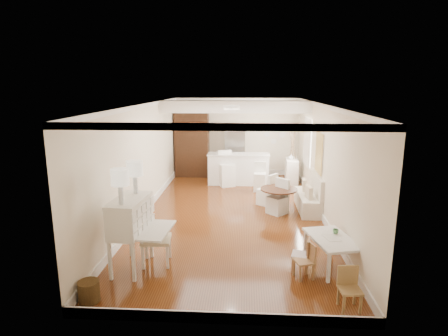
# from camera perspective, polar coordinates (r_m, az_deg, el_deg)

# --- Properties ---
(room) EXTENTS (9.00, 9.04, 2.82)m
(room) POSITION_cam_1_polar(r_m,az_deg,el_deg) (9.52, 1.58, 4.83)
(room) COLOR brown
(room) RESTS_ON ground
(secretary_bureau) EXTENTS (1.11, 1.13, 1.32)m
(secretary_bureau) POSITION_cam_1_polar(r_m,az_deg,el_deg) (6.98, -13.98, -9.70)
(secretary_bureau) COLOR white
(secretary_bureau) RESTS_ON ground
(gustavian_armchair) EXTENTS (0.63, 0.63, 0.98)m
(gustavian_armchair) POSITION_cam_1_polar(r_m,az_deg,el_deg) (7.13, -10.31, -10.52)
(gustavian_armchair) COLOR white
(gustavian_armchair) RESTS_ON ground
(wicker_basket) EXTENTS (0.37, 0.37, 0.33)m
(wicker_basket) POSITION_cam_1_polar(r_m,az_deg,el_deg) (6.39, -19.89, -17.25)
(wicker_basket) COLOR #493216
(wicker_basket) RESTS_ON ground
(kids_table) EXTENTS (0.93, 1.26, 0.57)m
(kids_table) POSITION_cam_1_polar(r_m,az_deg,el_deg) (7.23, 15.98, -12.26)
(kids_table) COLOR white
(kids_table) RESTS_ON ground
(kids_chair_a) EXTENTS (0.39, 0.39, 0.63)m
(kids_chair_a) POSITION_cam_1_polar(r_m,az_deg,el_deg) (6.74, 12.08, -13.64)
(kids_chair_a) COLOR #9F7348
(kids_chair_a) RESTS_ON ground
(kids_chair_b) EXTENTS (0.37, 0.37, 0.63)m
(kids_chair_b) POSITION_cam_1_polar(r_m,az_deg,el_deg) (6.96, 11.60, -12.74)
(kids_chair_b) COLOR #976944
(kids_chair_b) RESTS_ON ground
(kids_chair_c) EXTENTS (0.34, 0.34, 0.65)m
(kids_chair_c) POSITION_cam_1_polar(r_m,az_deg,el_deg) (6.07, 18.66, -17.10)
(kids_chair_c) COLOR olive
(kids_chair_c) RESTS_ON ground
(banquette) EXTENTS (0.52, 1.60, 0.98)m
(banquette) POSITION_cam_1_polar(r_m,az_deg,el_deg) (10.13, 12.68, -3.62)
(banquette) COLOR silver
(banquette) RESTS_ON ground
(dining_table) EXTENTS (0.98, 0.98, 0.65)m
(dining_table) POSITION_cam_1_polar(r_m,az_deg,el_deg) (9.84, 8.32, -4.94)
(dining_table) COLOR #4C2918
(dining_table) RESTS_ON ground
(slip_chair_near) EXTENTS (0.61, 0.61, 0.90)m
(slip_chair_near) POSITION_cam_1_polar(r_m,az_deg,el_deg) (9.75, 8.16, -4.34)
(slip_chair_near) COLOR silver
(slip_chair_near) RESTS_ON ground
(slip_chair_far) EXTENTS (0.60, 0.60, 0.89)m
(slip_chair_far) POSITION_cam_1_polar(r_m,az_deg,el_deg) (10.42, 6.55, -3.21)
(slip_chair_far) COLOR white
(slip_chair_far) RESTS_ON ground
(breakfast_counter) EXTENTS (2.05, 0.65, 1.03)m
(breakfast_counter) POSITION_cam_1_polar(r_m,az_deg,el_deg) (12.51, 2.21, -0.13)
(breakfast_counter) COLOR white
(breakfast_counter) RESTS_ON ground
(bar_stool_left) EXTENTS (0.60, 0.60, 1.16)m
(bar_stool_left) POSITION_cam_1_polar(r_m,az_deg,el_deg) (12.25, 0.39, -0.08)
(bar_stool_left) COLOR white
(bar_stool_left) RESTS_ON ground
(bar_stool_right) EXTENTS (0.39, 0.39, 0.91)m
(bar_stool_right) POSITION_cam_1_polar(r_m,az_deg,el_deg) (11.72, 5.50, -1.35)
(bar_stool_right) COLOR white
(bar_stool_right) RESTS_ON ground
(pantry_cabinet) EXTENTS (1.20, 0.60, 2.30)m
(pantry_cabinet) POSITION_cam_1_polar(r_m,az_deg,el_deg) (13.59, -4.88, 3.57)
(pantry_cabinet) COLOR #381E11
(pantry_cabinet) RESTS_ON ground
(fridge) EXTENTS (0.75, 0.65, 1.80)m
(fridge) POSITION_cam_1_polar(r_m,az_deg,el_deg) (13.46, 3.16, 2.44)
(fridge) COLOR silver
(fridge) RESTS_ON ground
(sideboard) EXTENTS (0.41, 0.87, 0.82)m
(sideboard) POSITION_cam_1_polar(r_m,az_deg,el_deg) (12.82, 10.25, -0.48)
(sideboard) COLOR silver
(sideboard) RESTS_ON ground
(pencil_cup) EXTENTS (0.14, 0.14, 0.09)m
(pencil_cup) POSITION_cam_1_polar(r_m,az_deg,el_deg) (7.31, 16.63, -9.25)
(pencil_cup) COLOR #57955E
(pencil_cup) RESTS_ON kids_table
(branch_vase) EXTENTS (0.20, 0.20, 0.17)m
(branch_vase) POSITION_cam_1_polar(r_m,az_deg,el_deg) (12.72, 10.16, 1.70)
(branch_vase) COLOR silver
(branch_vase) RESTS_ON sideboard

